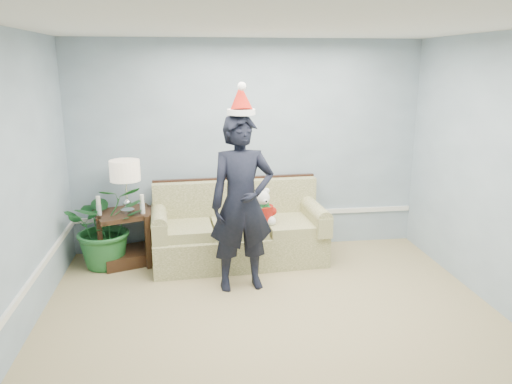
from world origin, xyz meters
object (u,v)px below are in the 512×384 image
object	(u,v)px
side_table	(127,243)
man	(242,204)
teddy_bear	(262,211)
houseplant	(106,225)
table_lamp	(125,173)
sofa	(238,233)

from	to	relation	value
side_table	man	size ratio (longest dim) A/B	0.44
man	teddy_bear	world-z (taller)	man
houseplant	man	world-z (taller)	man
teddy_bear	table_lamp	bearing A→B (deg)	154.38
sofa	table_lamp	bearing A→B (deg)	174.33
side_table	table_lamp	xyz separation A→B (m)	(0.04, -0.01, 0.88)
table_lamp	teddy_bear	size ratio (longest dim) A/B	1.43
table_lamp	man	xyz separation A→B (m)	(1.30, -0.86, -0.19)
man	side_table	bearing A→B (deg)	140.18
houseplant	teddy_bear	distance (m)	1.88
side_table	table_lamp	size ratio (longest dim) A/B	1.31
sofa	table_lamp	xyz separation A→B (m)	(-1.33, 0.05, 0.79)
sofa	side_table	distance (m)	1.37
houseplant	man	distance (m)	1.80
side_table	houseplant	size ratio (longest dim) A/B	0.81
sofa	man	bearing A→B (deg)	-95.75
houseplant	teddy_bear	world-z (taller)	houseplant
table_lamp	houseplant	world-z (taller)	table_lamp
sofa	teddy_bear	bearing A→B (deg)	-36.36
side_table	houseplant	distance (m)	0.35
man	teddy_bear	xyz separation A→B (m)	(0.31, 0.63, -0.28)
teddy_bear	sofa	bearing A→B (deg)	129.60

